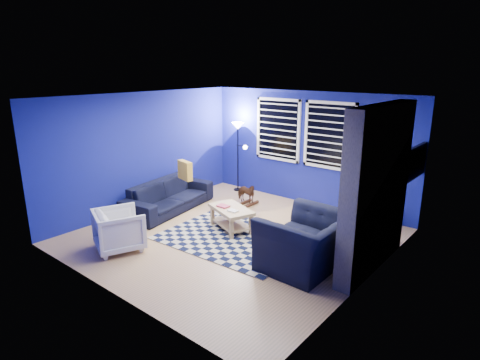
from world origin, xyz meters
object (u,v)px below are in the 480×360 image
Objects in this scene: sofa at (169,196)px; coffee_table at (231,214)px; rocking_horse at (246,193)px; floor_lamp at (238,135)px; armchair_big at (306,242)px; armchair_bent at (119,230)px; tv at (415,162)px; cabinet at (370,209)px.

coffee_table is (1.75, 0.02, 0.00)m from sofa.
rocking_horse is 1.60m from floor_lamp.
armchair_big reaches higher than sofa.
armchair_bent reaches higher than coffee_table.
tv reaches higher than coffee_table.
armchair_big is 2.99m from rocking_horse.
armchair_bent is at bearing 175.30° from rocking_horse.
cabinet is at bearing -103.43° from armchair_bent.
armchair_big is 1.25× the size of coffee_table.
rocking_horse is (0.26, 3.08, -0.05)m from armchair_bent.
armchair_bent is 1.44× the size of rocking_horse.
coffee_table is at bearing -146.37° from tv.
sofa is at bearing 139.03° from rocking_horse.
rocking_horse is at bearing 117.23° from coffee_table.
tv is 2.53m from armchair_big.
rocking_horse reaches higher than coffee_table.
sofa is (-4.43, -1.81, -1.08)m from tv.
armchair_bent is 3.09m from rocking_horse.
coffee_table is 2.75m from floor_lamp.
armchair_bent is (0.85, -1.81, 0.03)m from sofa.
tv reaches higher than rocking_horse.
tv is 0.76× the size of armchair_big.
coffee_table is 0.62× the size of floor_lamp.
coffee_table is at bearing -120.01° from cabinet.
armchair_big is 2.46× the size of rocking_horse.
armchair_big is 3.11m from armchair_bent.
floor_lamp is at bearing 176.63° from tv.
armchair_bent is (-2.76, -1.44, -0.08)m from armchair_big.
rocking_horse is 0.32× the size of floor_lamp.
tv is at bearing -3.37° from floor_lamp.
armchair_bent reaches higher than sofa.
floor_lamp reaches higher than coffee_table.
sofa is 1.75m from coffee_table.
rocking_horse is at bearing -122.84° from armchair_big.
armchair_big is (3.60, -0.37, 0.11)m from sofa.
armchair_bent is 1.10× the size of cabinet.
armchair_big is 1.71× the size of armchair_bent.
cabinet is at bearing 47.41° from coffee_table.
armchair_big is at bearing -110.84° from tv.
floor_lamp reaches higher than armchair_big.
armchair_big is 0.78× the size of floor_lamp.
coffee_table is (0.90, 1.83, -0.03)m from armchair_bent.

